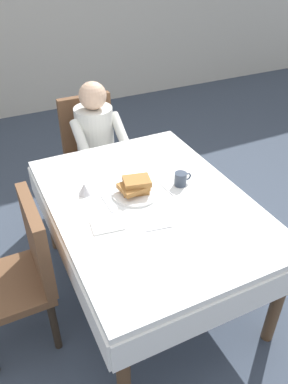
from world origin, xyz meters
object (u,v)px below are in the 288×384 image
spoon_near_edge (160,228)px  diner_person (97,138)px  plate_breakfast (135,193)px  chair_diner (92,145)px  knife_right_of_plate (165,188)px  breakfast_stack (135,186)px  cup_coffee (181,179)px  syrup_pitcher (85,189)px  fork_left_of_plate (107,204)px  dining_table_main (150,212)px  chair_left_side (23,268)px

spoon_near_edge → diner_person: bearing=95.1°
plate_breakfast → spoon_near_edge: 0.34m
chair_diner → knife_right_of_plate: chair_diner is taller
breakfast_stack → cup_coffee: bearing=-6.7°
knife_right_of_plate → diner_person: bearing=1.5°
syrup_pitcher → knife_right_of_plate: (0.46, -0.15, -0.04)m
plate_breakfast → fork_left_of_plate: size_ratio=1.56×
dining_table_main → diner_person: 1.01m
chair_left_side → spoon_near_edge: 0.78m
knife_right_of_plate → spoon_near_edge: bearing=142.2°
breakfast_stack → cup_coffee: size_ratio=1.77×
diner_person → chair_left_side: (-0.80, -1.01, -0.14)m
dining_table_main → plate_breakfast: bearing=117.1°
fork_left_of_plate → syrup_pitcher: bearing=27.9°
chair_left_side → plate_breakfast: 0.76m
dining_table_main → knife_right_of_plate: bearing=28.0°
dining_table_main → plate_breakfast: (-0.05, 0.10, 0.10)m
dining_table_main → fork_left_of_plate: fork_left_of_plate is taller
diner_person → knife_right_of_plate: 0.95m
syrup_pitcher → chair_left_side: bearing=-153.2°
plate_breakfast → knife_right_of_plate: bearing=-6.0°
chair_diner → cup_coffee: 1.15m
chair_left_side → syrup_pitcher: 0.56m
dining_table_main → plate_breakfast: size_ratio=5.44×
breakfast_stack → diner_person: bearing=85.0°
dining_table_main → diner_person: diner_person is taller
diner_person → plate_breakfast: diner_person is taller
cup_coffee → fork_left_of_plate: (-0.48, 0.01, -0.04)m
spoon_near_edge → chair_left_side: bearing=170.1°
spoon_near_edge → chair_diner: bearing=95.6°
plate_breakfast → cup_coffee: cup_coffee is taller
breakfast_stack → knife_right_of_plate: breakfast_stack is taller
chair_left_side → plate_breakfast: bearing=-82.5°
dining_table_main → knife_right_of_plate: 0.18m
chair_diner → knife_right_of_plate: size_ratio=4.65×
plate_breakfast → knife_right_of_plate: size_ratio=1.40×
diner_person → fork_left_of_plate: 0.98m
knife_right_of_plate → cup_coffee: bearing=-100.7°
diner_person → knife_right_of_plate: size_ratio=5.60×
chair_diner → knife_right_of_plate: bearing=95.7°
dining_table_main → knife_right_of_plate: size_ratio=7.62×
dining_table_main → spoon_near_edge: spoon_near_edge is taller
cup_coffee → spoon_near_edge: (-0.31, -0.31, -0.04)m
diner_person → cup_coffee: diner_person is taller
fork_left_of_plate → dining_table_main: bearing=-107.8°
cup_coffee → knife_right_of_plate: (-0.10, 0.01, -0.04)m
chair_diner → chair_left_side: (-0.80, -1.17, 0.00)m
chair_left_side → syrup_pitcher: (0.45, 0.23, 0.25)m
chair_left_side → breakfast_stack: 0.78m
knife_right_of_plate → chair_left_side: bearing=89.5°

